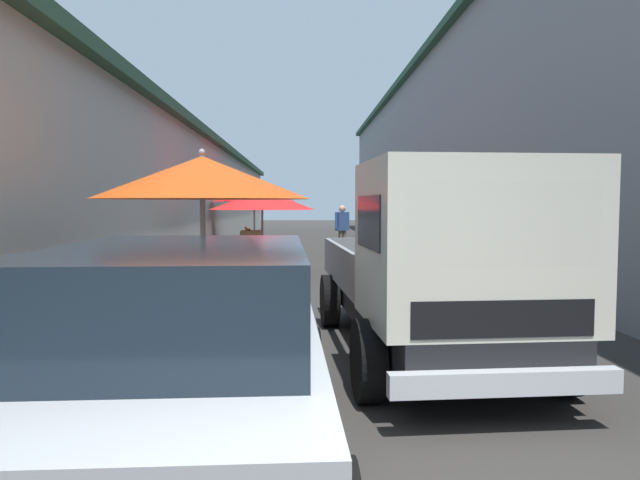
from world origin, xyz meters
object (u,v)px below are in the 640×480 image
(fruit_stall_near_left, at_px, (263,208))
(fruit_stall_mid_lane, at_px, (199,205))
(fruit_stall_far_right, at_px, (254,199))
(delivery_truck, at_px, (444,272))
(parked_scooter, at_px, (379,246))
(hatchback_car, at_px, (185,355))
(vendor_by_crates, at_px, (342,226))

(fruit_stall_near_left, xyz_separation_m, fruit_stall_mid_lane, (-7.62, 0.15, 0.08))
(fruit_stall_far_right, distance_m, delivery_truck, 14.36)
(parked_scooter, bearing_deg, hatchback_car, 167.06)
(hatchback_car, distance_m, parked_scooter, 13.68)
(fruit_stall_far_right, xyz_separation_m, delivery_truck, (-14.00, -3.04, -0.83))
(fruit_stall_far_right, relative_size, delivery_truck, 0.57)
(fruit_stall_near_left, bearing_deg, fruit_stall_far_right, 6.82)
(vendor_by_crates, bearing_deg, delivery_truck, -179.77)
(delivery_truck, bearing_deg, hatchback_car, 131.55)
(fruit_stall_mid_lane, height_order, hatchback_car, fruit_stall_mid_lane)
(delivery_truck, bearing_deg, fruit_stall_near_left, 16.05)
(hatchback_car, xyz_separation_m, delivery_truck, (1.91, -2.16, 0.30))
(fruit_stall_far_right, bearing_deg, fruit_stall_near_left, -173.18)
(fruit_stall_mid_lane, relative_size, hatchback_car, 0.58)
(fruit_stall_mid_lane, xyz_separation_m, fruit_stall_far_right, (13.49, 0.55, 0.17))
(delivery_truck, bearing_deg, fruit_stall_far_right, 12.26)
(fruit_stall_mid_lane, bearing_deg, fruit_stall_far_right, 2.34)
(delivery_truck, xyz_separation_m, vendor_by_crates, (13.50, 0.05, -0.07))
(fruit_stall_near_left, xyz_separation_m, fruit_stall_far_right, (5.87, 0.70, 0.25))
(fruit_stall_mid_lane, bearing_deg, fruit_stall_near_left, -1.12)
(fruit_stall_near_left, relative_size, parked_scooter, 1.52)
(vendor_by_crates, bearing_deg, fruit_stall_near_left, 156.88)
(fruit_stall_far_right, relative_size, hatchback_car, 0.72)
(vendor_by_crates, bearing_deg, fruit_stall_far_right, 80.34)
(fruit_stall_far_right, xyz_separation_m, hatchback_car, (-15.92, -0.88, -1.13))
(fruit_stall_mid_lane, bearing_deg, delivery_truck, -101.68)
(fruit_stall_mid_lane, distance_m, parked_scooter, 11.48)
(fruit_stall_mid_lane, xyz_separation_m, parked_scooter, (10.90, -3.39, -1.25))
(fruit_stall_far_right, bearing_deg, fruit_stall_mid_lane, -177.66)
(fruit_stall_far_right, height_order, vendor_by_crates, fruit_stall_far_right)
(parked_scooter, bearing_deg, delivery_truck, 175.48)
(fruit_stall_near_left, height_order, parked_scooter, fruit_stall_near_left)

